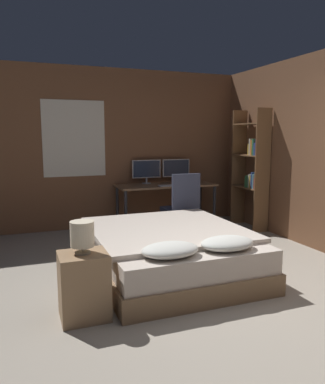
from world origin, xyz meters
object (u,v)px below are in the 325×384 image
object	(u,v)px
desk	(166,189)
keyboard	(171,185)
bed	(170,251)
bedside_lamp	(82,234)
nightstand	(84,286)
computer_mouse	(187,184)
monitor_left	(146,170)
monitor_right	(176,169)
office_chair	(182,212)
bookshelf	(253,165)

from	to	relation	value
desk	keyboard	distance (m)	0.24
bed	bedside_lamp	xyz separation A→B (m)	(-1.10, -0.73, 0.49)
nightstand	computer_mouse	size ratio (longest dim) A/B	8.30
nightstand	desk	bearing A→B (deg)	56.52
monitor_left	keyboard	xyz separation A→B (m)	(0.28, -0.45, -0.23)
bed	nightstand	bearing A→B (deg)	-146.39
desk	monitor_right	distance (m)	0.48
monitor_left	nightstand	bearing A→B (deg)	-117.53
office_chair	bookshelf	xyz separation A→B (m)	(1.35, 0.14, 0.68)
bedside_lamp	computer_mouse	xyz separation A→B (m)	(2.17, 2.62, 0.01)
computer_mouse	monitor_right	bearing A→B (deg)	91.72
nightstand	office_chair	world-z (taller)	office_chair
bedside_lamp	office_chair	distance (m)	2.76
monitor_left	keyboard	distance (m)	0.58
bed	bookshelf	world-z (taller)	bookshelf
computer_mouse	desk	bearing A→B (deg)	143.04
keyboard	computer_mouse	xyz separation A→B (m)	(0.29, 0.00, 0.01)
monitor_right	bookshelf	world-z (taller)	bookshelf
bed	office_chair	bearing A→B (deg)	61.06
nightstand	keyboard	distance (m)	3.26
monitor_left	computer_mouse	xyz separation A→B (m)	(0.58, -0.45, -0.22)
nightstand	monitor_left	distance (m)	3.53
nightstand	bedside_lamp	distance (m)	0.46
bed	bedside_lamp	bearing A→B (deg)	-146.39
keyboard	bookshelf	world-z (taller)	bookshelf
monitor_right	keyboard	bearing A→B (deg)	-122.18
bedside_lamp	computer_mouse	bearing A→B (deg)	50.32
desk	monitor_left	bearing A→B (deg)	141.32
monitor_right	keyboard	size ratio (longest dim) A/B	1.26
monitor_left	monitor_right	bearing A→B (deg)	0.00
bedside_lamp	bookshelf	size ratio (longest dim) A/B	0.14
bed	bookshelf	bearing A→B (deg)	34.98
nightstand	office_chair	size ratio (longest dim) A/B	0.57
office_chair	bookshelf	size ratio (longest dim) A/B	0.51
nightstand	bedside_lamp	xyz separation A→B (m)	(0.00, -0.00, 0.46)
keyboard	bookshelf	xyz separation A→B (m)	(1.30, -0.44, 0.33)
bed	desk	bearing A→B (deg)	69.72
bed	office_chair	size ratio (longest dim) A/B	2.00
desk	monitor_right	size ratio (longest dim) A/B	3.31
desk	bedside_lamp	bearing A→B (deg)	-123.48
desk	office_chair	xyz separation A→B (m)	(-0.05, -0.80, -0.25)
monitor_right	bookshelf	xyz separation A→B (m)	(1.02, -0.88, 0.10)
nightstand	keyboard	world-z (taller)	keyboard
bookshelf	monitor_left	bearing A→B (deg)	150.78
desk	keyboard	xyz separation A→B (m)	(-0.00, -0.22, 0.09)
bed	nightstand	world-z (taller)	bed
monitor_right	computer_mouse	distance (m)	0.50
bedside_lamp	keyboard	world-z (taller)	bedside_lamp
bedside_lamp	office_chair	size ratio (longest dim) A/B	0.28
bed	computer_mouse	xyz separation A→B (m)	(1.07, 1.89, 0.50)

